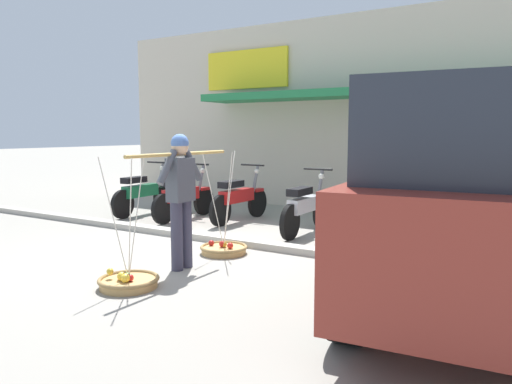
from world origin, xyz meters
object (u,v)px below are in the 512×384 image
object	(u,v)px
fruit_basket_right_side	(128,281)
parked_truck	(489,193)
fruit_basket_left_side	(224,249)
motorcycle_end_of_row	(306,207)
motorcycle_second_in_row	(183,197)
fruit_vendor	(181,192)
motorcycle_nearest_shop	(143,193)
motorcycle_third_in_row	(239,198)

from	to	relation	value
fruit_basket_right_side	parked_truck	size ratio (longest dim) A/B	0.29
fruit_basket_left_side	parked_truck	distance (m)	3.61
motorcycle_end_of_row	motorcycle_second_in_row	bearing A→B (deg)	-179.67
fruit_vendor	motorcycle_nearest_shop	bearing A→B (deg)	140.63
motorcycle_second_in_row	parked_truck	distance (m)	6.15
fruit_basket_right_side	motorcycle_end_of_row	distance (m)	3.72
fruit_vendor	motorcycle_third_in_row	bearing A→B (deg)	111.13
fruit_vendor	motorcycle_nearest_shop	world-z (taller)	fruit_vendor
fruit_basket_right_side	motorcycle_second_in_row	size ratio (longest dim) A/B	0.80
motorcycle_nearest_shop	parked_truck	distance (m)	7.21
fruit_basket_right_side	motorcycle_nearest_shop	xyz separation A→B (m)	(-3.38, 3.69, 0.38)
fruit_basket_left_side	motorcycle_nearest_shop	xyz separation A→B (m)	(-3.39, 1.87, 0.38)
fruit_vendor	fruit_basket_left_side	size ratio (longest dim) A/B	1.25
fruit_basket_left_side	motorcycle_nearest_shop	distance (m)	3.89
motorcycle_second_in_row	motorcycle_third_in_row	size ratio (longest dim) A/B	1.00
motorcycle_nearest_shop	motorcycle_third_in_row	world-z (taller)	same
fruit_basket_right_side	motorcycle_third_in_row	bearing A→B (deg)	106.58
fruit_basket_right_side	motorcycle_third_in_row	distance (m)	4.23
fruit_basket_left_side	fruit_basket_right_side	distance (m)	1.82
motorcycle_nearest_shop	motorcycle_end_of_row	world-z (taller)	same
fruit_basket_left_side	motorcycle_second_in_row	size ratio (longest dim) A/B	0.80
fruit_basket_left_side	motorcycle_third_in_row	xyz separation A→B (m)	(-1.21, 2.22, 0.38)
fruit_basket_right_side	motorcycle_third_in_row	world-z (taller)	fruit_basket_right_side
motorcycle_end_of_row	fruit_vendor	bearing A→B (deg)	-98.09
fruit_basket_left_side	parked_truck	bearing A→B (deg)	-6.33
motorcycle_second_in_row	parked_truck	world-z (taller)	parked_truck
motorcycle_nearest_shop	motorcycle_end_of_row	size ratio (longest dim) A/B	1.00
parked_truck	motorcycle_end_of_row	bearing A→B (deg)	143.62
motorcycle_end_of_row	parked_truck	size ratio (longest dim) A/B	0.37
motorcycle_third_in_row	fruit_vendor	bearing A→B (deg)	-68.87
fruit_vendor	parked_truck	xyz separation A→B (m)	(3.43, 0.53, 0.15)
motorcycle_second_in_row	motorcycle_end_of_row	world-z (taller)	same
fruit_basket_left_side	motorcycle_second_in_row	xyz separation A→B (m)	(-2.27, 1.84, 0.38)
motorcycle_nearest_shop	parked_truck	size ratio (longest dim) A/B	0.37
motorcycle_second_in_row	motorcycle_end_of_row	size ratio (longest dim) A/B	1.00
fruit_vendor	motorcycle_nearest_shop	size ratio (longest dim) A/B	1.00
motorcycle_second_in_row	parked_truck	size ratio (longest dim) A/B	0.37
fruit_basket_left_side	motorcycle_third_in_row	distance (m)	2.56
motorcycle_end_of_row	parked_truck	distance (m)	3.83
fruit_basket_right_side	motorcycle_second_in_row	distance (m)	4.32
fruit_vendor	motorcycle_nearest_shop	distance (m)	4.41
fruit_vendor	motorcycle_third_in_row	world-z (taller)	fruit_vendor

